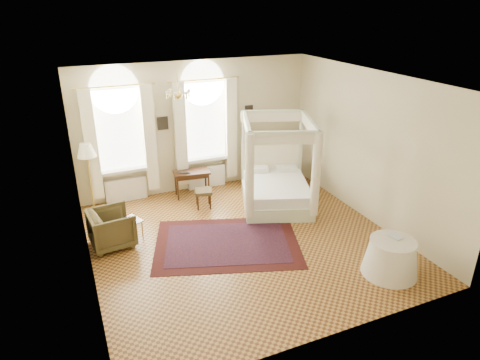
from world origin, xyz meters
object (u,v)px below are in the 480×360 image
(stool, at_px, (203,193))
(floor_lamp, at_px, (87,154))
(coffee_table, at_px, (125,224))
(writing_desk, at_px, (192,175))
(nightstand, at_px, (291,172))
(armchair, at_px, (112,228))
(canopy_bed, at_px, (276,187))
(side_table, at_px, (391,257))

(stool, xyz_separation_m, floor_lamp, (-2.44, 0.89, 1.04))
(stool, xyz_separation_m, coffee_table, (-1.97, -0.85, 0.02))
(writing_desk, bearing_deg, stool, -85.92)
(nightstand, xyz_separation_m, coffee_table, (-4.62, -1.28, 0.07))
(armchair, distance_m, coffee_table, 0.28)
(stool, height_order, floor_lamp, floor_lamp)
(floor_lamp, bearing_deg, nightstand, -5.18)
(armchair, distance_m, floor_lamp, 2.08)
(coffee_table, bearing_deg, nightstand, 15.50)
(canopy_bed, bearing_deg, stool, 160.57)
(writing_desk, relative_size, floor_lamp, 0.56)
(side_table, bearing_deg, stool, 119.93)
(nightstand, relative_size, floor_lamp, 0.39)
(writing_desk, height_order, armchair, armchair)
(nightstand, bearing_deg, side_table, -95.29)
(armchair, height_order, coffee_table, armchair)
(floor_lamp, bearing_deg, writing_desk, -3.93)
(canopy_bed, distance_m, writing_desk, 2.15)
(stool, xyz_separation_m, side_table, (2.25, -3.90, -0.04))
(writing_desk, relative_size, side_table, 0.93)
(armchair, xyz_separation_m, coffee_table, (0.27, 0.06, 0.01))
(canopy_bed, xyz_separation_m, armchair, (-3.90, -0.33, -0.10))
(armchair, bearing_deg, writing_desk, -59.42)
(writing_desk, distance_m, stool, 0.76)
(nightstand, distance_m, stool, 2.68)
(nightstand, bearing_deg, writing_desk, 173.72)
(stool, relative_size, side_table, 0.47)
(nightstand, xyz_separation_m, stool, (-2.65, -0.43, 0.05))
(canopy_bed, height_order, coffee_table, canopy_bed)
(coffee_table, xyz_separation_m, floor_lamp, (-0.47, 1.74, 1.02))
(armchair, xyz_separation_m, side_table, (4.49, -2.99, -0.05))
(floor_lamp, distance_m, side_table, 6.79)
(nightstand, distance_m, armchair, 5.08)
(canopy_bed, distance_m, floor_lamp, 4.45)
(stool, bearing_deg, nightstand, 9.26)
(coffee_table, bearing_deg, writing_desk, 39.39)
(stool, bearing_deg, side_table, -60.07)
(nightstand, distance_m, side_table, 4.35)
(writing_desk, xyz_separation_m, armchair, (-2.20, -1.64, -0.18))
(side_table, bearing_deg, coffee_table, 144.13)
(writing_desk, relative_size, coffee_table, 1.23)
(nightstand, relative_size, armchair, 0.76)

